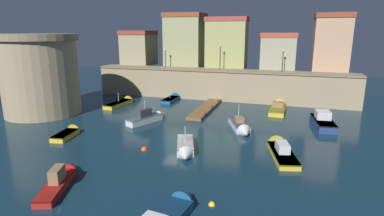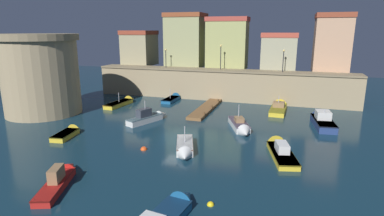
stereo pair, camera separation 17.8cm
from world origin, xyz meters
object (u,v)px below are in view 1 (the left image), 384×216
object	(u,v)px
moored_boat_11	(279,107)
moored_boat_4	(280,148)
quay_lamp_1	(220,53)
moored_boat_8	(123,102)
mooring_buoy_0	(144,150)
moored_boat_6	(69,133)
moored_boat_2	(241,126)
quay_lamp_2	(283,57)
moored_boat_3	(149,117)
moored_boat_9	(173,98)
moored_boat_10	(185,148)
fortress_tower	(40,74)
moored_boat_7	(61,178)
mooring_buoy_1	(212,205)
quay_lamp_0	(165,55)
moored_boat_5	(321,119)

from	to	relation	value
moored_boat_11	moored_boat_4	bearing A→B (deg)	-175.00
quay_lamp_1	moored_boat_8	size ratio (longest dim) A/B	0.56
moored_boat_8	mooring_buoy_0	xyz separation A→B (m)	(11.05, -15.50, -0.31)
mooring_buoy_0	moored_boat_6	bearing A→B (deg)	171.89
moored_boat_2	quay_lamp_2	bearing A→B (deg)	144.35
quay_lamp_1	moored_boat_3	distance (m)	17.04
moored_boat_2	moored_boat_9	xyz separation A→B (m)	(-12.53, 12.03, -0.15)
moored_boat_4	moored_boat_6	bearing A→B (deg)	80.70
moored_boat_10	mooring_buoy_0	bearing A→B (deg)	-100.95
fortress_tower	mooring_buoy_0	size ratio (longest dim) A/B	17.29
mooring_buoy_0	quay_lamp_2	bearing A→B (deg)	64.65
moored_boat_6	moored_boat_7	bearing A→B (deg)	-153.31
moored_boat_6	quay_lamp_1	bearing A→B (deg)	-35.58
quay_lamp_1	moored_boat_8	world-z (taller)	quay_lamp_1
moored_boat_6	mooring_buoy_1	distance (m)	19.37
moored_boat_3	moored_boat_7	xyz separation A→B (m)	(0.75, -16.17, -0.16)
moored_boat_3	moored_boat_10	bearing A→B (deg)	-115.12
moored_boat_2	moored_boat_11	size ratio (longest dim) A/B	0.86
moored_boat_7	moored_boat_8	bearing A→B (deg)	-0.55
moored_boat_6	moored_boat_9	world-z (taller)	moored_boat_9
mooring_buoy_0	moored_boat_2	bearing A→B (deg)	48.64
moored_boat_11	moored_boat_8	bearing A→B (deg)	100.86
quay_lamp_2	moored_boat_6	size ratio (longest dim) A/B	0.73
moored_boat_10	moored_boat_3	bearing A→B (deg)	-156.62
moored_boat_7	quay_lamp_0	bearing A→B (deg)	-11.81
fortress_tower	moored_boat_5	bearing A→B (deg)	9.43
mooring_buoy_1	moored_boat_6	bearing A→B (deg)	153.98
quay_lamp_1	mooring_buoy_1	distance (m)	31.95
moored_boat_4	moored_boat_6	xyz separation A→B (m)	(-21.04, -1.87, -0.06)
fortress_tower	moored_boat_10	bearing A→B (deg)	-18.27
moored_boat_5	mooring_buoy_0	xyz separation A→B (m)	(-16.05, -13.54, -0.57)
quay_lamp_2	moored_boat_8	bearing A→B (deg)	-160.59
fortress_tower	moored_boat_10	distance (m)	23.73
fortress_tower	mooring_buoy_1	world-z (taller)	fortress_tower
quay_lamp_0	moored_boat_7	xyz separation A→B (m)	(4.57, -30.95, -6.38)
quay_lamp_1	mooring_buoy_0	bearing A→B (deg)	-94.31
moored_boat_3	moored_boat_11	distance (m)	17.88
quay_lamp_2	moored_boat_5	distance (m)	12.65
moored_boat_3	moored_boat_10	distance (m)	10.81
quay_lamp_0	mooring_buoy_1	bearing A→B (deg)	-63.00
moored_boat_3	moored_boat_9	size ratio (longest dim) A/B	1.12
moored_boat_4	moored_boat_10	distance (m)	8.45
moored_boat_9	moored_boat_10	world-z (taller)	moored_boat_10
fortress_tower	quay_lamp_1	world-z (taller)	fortress_tower
quay_lamp_1	moored_boat_6	world-z (taller)	quay_lamp_1
fortress_tower	mooring_buoy_0	bearing A→B (deg)	-23.20
moored_boat_5	moored_boat_11	size ratio (longest dim) A/B	1.00
moored_boat_4	moored_boat_11	bearing A→B (deg)	-11.51
quay_lamp_0	moored_boat_4	size ratio (longest dim) A/B	0.43
moored_boat_6	mooring_buoy_1	size ratio (longest dim) A/B	9.72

